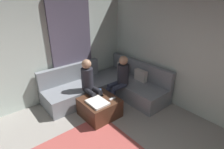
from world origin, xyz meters
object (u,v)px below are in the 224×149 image
(coffee_mug, at_px, (100,91))
(person_on_couch_side, at_px, (90,83))
(ottoman, at_px, (100,107))
(game_remote, at_px, (112,99))
(person_on_couch_back, at_px, (120,78))
(sectional_couch, at_px, (108,86))

(coffee_mug, bearing_deg, person_on_couch_side, -143.22)
(ottoman, bearing_deg, game_remote, 50.71)
(coffee_mug, height_order, person_on_couch_side, person_on_couch_side)
(game_remote, distance_m, person_on_couch_back, 0.68)
(person_on_couch_back, distance_m, person_on_couch_side, 0.76)
(coffee_mug, distance_m, game_remote, 0.40)
(game_remote, distance_m, person_on_couch_side, 0.66)
(ottoman, distance_m, game_remote, 0.36)
(coffee_mug, height_order, person_on_couch_back, person_on_couch_back)
(person_on_couch_back, bearing_deg, coffee_mug, 84.11)
(ottoman, bearing_deg, person_on_couch_back, 101.93)
(coffee_mug, relative_size, game_remote, 0.63)
(ottoman, bearing_deg, person_on_couch_side, 174.85)
(sectional_couch, distance_m, person_on_couch_back, 0.55)
(ottoman, xyz_separation_m, game_remote, (0.18, 0.22, 0.22))
(sectional_couch, relative_size, person_on_couch_back, 2.12)
(game_remote, height_order, person_on_couch_back, person_on_couch_back)
(sectional_couch, height_order, person_on_couch_side, person_on_couch_side)
(game_remote, xyz_separation_m, person_on_couch_side, (-0.59, -0.18, 0.23))
(person_on_couch_side, bearing_deg, ottoman, 84.85)
(coffee_mug, distance_m, person_on_couch_side, 0.31)
(sectional_couch, relative_size, person_on_couch_side, 2.12)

